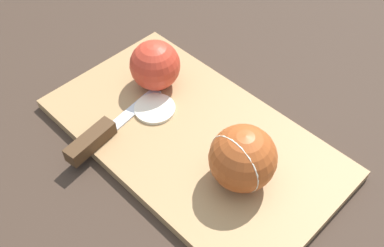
% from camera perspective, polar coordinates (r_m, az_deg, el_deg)
% --- Properties ---
extents(ground_plane, '(4.00, 4.00, 0.00)m').
position_cam_1_polar(ground_plane, '(0.60, -0.00, -2.18)').
color(ground_plane, '#38281E').
extents(cutting_board, '(0.41, 0.26, 0.01)m').
position_cam_1_polar(cutting_board, '(0.59, -0.00, -1.74)').
color(cutting_board, '#A37A4C').
rests_on(cutting_board, ground_plane).
extents(apple_half_left, '(0.08, 0.08, 0.08)m').
position_cam_1_polar(apple_half_left, '(0.51, 6.04, -4.70)').
color(apple_half_left, '#AD4C1E').
rests_on(apple_half_left, cutting_board).
extents(apple_half_right, '(0.07, 0.07, 0.07)m').
position_cam_1_polar(apple_half_right, '(0.63, -4.73, 7.40)').
color(apple_half_right, red).
rests_on(apple_half_right, cutting_board).
extents(knife, '(0.05, 0.16, 0.02)m').
position_cam_1_polar(knife, '(0.58, -12.00, -1.67)').
color(knife, silver).
rests_on(knife, cutting_board).
extents(apple_slice, '(0.06, 0.06, 0.00)m').
position_cam_1_polar(apple_slice, '(0.61, -4.75, 1.91)').
color(apple_slice, '#EFE5C6').
rests_on(apple_slice, cutting_board).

